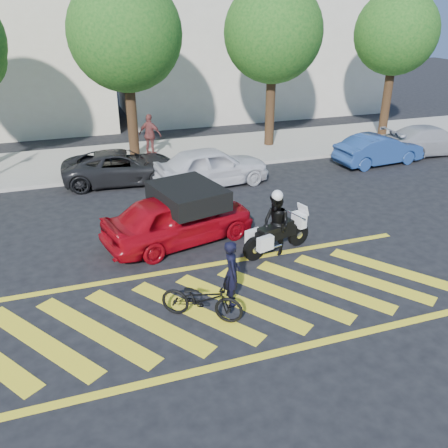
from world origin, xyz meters
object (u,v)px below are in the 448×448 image
object	(u,v)px
bicycle	(202,299)
parked_right	(379,149)
officer_moto	(276,224)
parked_far_right	(430,140)
parked_mid_right	(212,166)
parked_mid_left	(123,167)
police_motorcycle	(276,235)
red_convertible	(179,218)
officer_bike	(232,273)

from	to	relation	value
bicycle	parked_right	bearing A→B (deg)	-17.83
bicycle	officer_moto	bearing A→B (deg)	-17.13
bicycle	officer_moto	distance (m)	3.63
officer_moto	parked_far_right	world-z (taller)	officer_moto
parked_mid_right	parked_far_right	xyz separation A→B (m)	(10.81, 0.76, -0.09)
parked_right	parked_mid_left	bearing A→B (deg)	78.76
officer_moto	parked_mid_right	world-z (taller)	officer_moto
officer_moto	parked_mid_right	distance (m)	5.80
bicycle	parked_far_right	distance (m)	16.21
police_motorcycle	parked_mid_right	bearing A→B (deg)	75.21
parked_mid_left	officer_moto	bearing A→B (deg)	-150.74
bicycle	police_motorcycle	bearing A→B (deg)	-17.40
officer_moto	parked_far_right	distance (m)	12.63
parked_mid_left	red_convertible	bearing A→B (deg)	-166.27
bicycle	parked_mid_left	xyz separation A→B (m)	(-0.40, 9.48, 0.14)
red_convertible	parked_mid_left	distance (m)	5.76
officer_bike	red_convertible	bearing A→B (deg)	16.89
police_motorcycle	parked_far_right	bearing A→B (deg)	16.23
red_convertible	parked_mid_right	xyz separation A→B (m)	(2.33, 4.30, -0.00)
officer_bike	parked_mid_right	bearing A→B (deg)	-3.58
police_motorcycle	parked_mid_left	distance (m)	7.89
police_motorcycle	parked_mid_left	size ratio (longest dim) A/B	0.49
officer_bike	police_motorcycle	xyz separation A→B (m)	(1.99, 1.92, -0.26)
parked_mid_right	police_motorcycle	bearing A→B (deg)	174.15
red_convertible	parked_mid_left	size ratio (longest dim) A/B	0.98
bicycle	officer_moto	size ratio (longest dim) A/B	1.09
officer_bike	officer_moto	world-z (taller)	officer_moto
parked_mid_left	parked_right	size ratio (longest dim) A/B	1.15
officer_moto	parked_mid_right	bearing A→B (deg)	165.05
officer_moto	parked_mid_right	xyz separation A→B (m)	(-0.02, 5.80, -0.11)
red_convertible	officer_moto	bearing A→B (deg)	-136.32
officer_bike	parked_right	bearing A→B (deg)	-39.76
officer_moto	parked_far_right	size ratio (longest dim) A/B	0.38
officer_bike	parked_mid_right	world-z (taller)	officer_bike
officer_moto	red_convertible	bearing A→B (deg)	-137.68
officer_bike	officer_moto	distance (m)	2.76
red_convertible	parked_far_right	world-z (taller)	red_convertible
officer_moto	parked_far_right	bearing A→B (deg)	106.15
red_convertible	parked_far_right	size ratio (longest dim) A/B	0.98
bicycle	police_motorcycle	xyz separation A→B (m)	(2.81, 2.27, 0.05)
red_convertible	parked_far_right	bearing A→B (deg)	-82.73
officer_bike	parked_mid_left	distance (m)	9.22
parked_mid_left	parked_mid_right	distance (m)	3.47
red_convertible	parked_mid_right	distance (m)	4.89
bicycle	police_motorcycle	size ratio (longest dim) A/B	0.84
bicycle	red_convertible	distance (m)	3.82
parked_mid_left	parked_mid_right	bearing A→B (deg)	-108.48
officer_moto	red_convertible	size ratio (longest dim) A/B	0.39
police_motorcycle	parked_far_right	distance (m)	12.62
red_convertible	parked_mid_left	world-z (taller)	red_convertible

